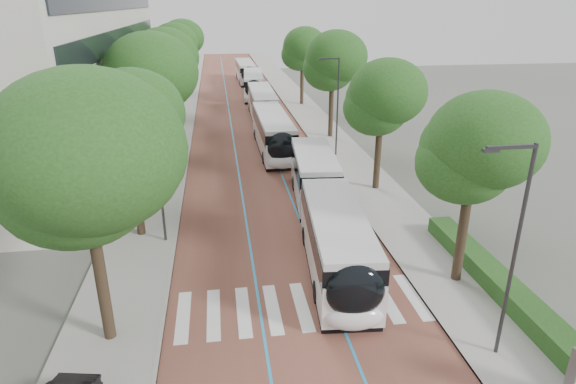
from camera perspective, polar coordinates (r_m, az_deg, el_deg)
name	(u,v)px	position (r m, az deg, el deg)	size (l,w,h in m)	color
ground	(301,321)	(20.40, 1.56, -15.05)	(160.00, 160.00, 0.00)	#51544C
road	(243,113)	(57.48, -5.35, 9.30)	(11.00, 140.00, 0.02)	brown
sidewalk_left	(178,115)	(57.58, -12.91, 8.92)	(4.00, 140.00, 0.12)	gray
sidewalk_right	(306,111)	(58.34, 2.12, 9.61)	(4.00, 140.00, 0.12)	gray
kerb_left	(195,114)	(57.46, -11.00, 9.04)	(0.20, 140.00, 0.14)	gray
kerb_right	(290,111)	(58.03, 0.25, 9.56)	(0.20, 140.00, 0.14)	gray
zebra_crossing	(302,306)	(21.21, 1.63, -13.36)	(10.55, 3.60, 0.01)	silver
lane_line_left	(229,113)	(57.42, -6.97, 9.23)	(0.12, 126.00, 0.01)	#278DC3
lane_line_right	(257,113)	(57.58, -3.74, 9.38)	(0.12, 126.00, 0.01)	#278DC3
office_building	(16,68)	(47.39, -29.55, 12.64)	(18.11, 40.00, 14.00)	#B5B4A8
hedge	(509,292)	(23.23, 24.70, -10.73)	(1.20, 14.00, 0.80)	#1B3E15
streetlight_near	(513,239)	(17.80, 25.10, -5.02)	(1.82, 0.20, 8.00)	#2E2F31
streetlight_far	(336,99)	(39.96, 5.67, 10.89)	(1.82, 0.20, 8.00)	#2E2F31
lamp_post_left	(159,170)	(25.62, -15.09, 2.50)	(0.14, 0.14, 8.00)	#2E2F31
trees_left	(157,73)	(40.02, -15.32, 13.44)	(6.48, 61.21, 9.86)	black
trees_right	(344,74)	(41.79, 6.60, 13.68)	(5.64, 47.10, 9.34)	black
lead_bus	(326,211)	(26.20, 4.47, -2.21)	(4.08, 18.54, 3.20)	black
bus_queued_0	(273,134)	(41.63, -1.75, 6.92)	(2.60, 12.41, 3.20)	silver
bus_queued_1	(263,105)	(53.68, -3.03, 10.24)	(2.69, 12.43, 3.20)	silver
bus_queued_2	(253,85)	(67.28, -4.12, 12.53)	(3.30, 12.53, 3.20)	silver
bus_queued_3	(246,72)	(80.31, -5.03, 13.98)	(2.76, 12.44, 3.20)	silver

